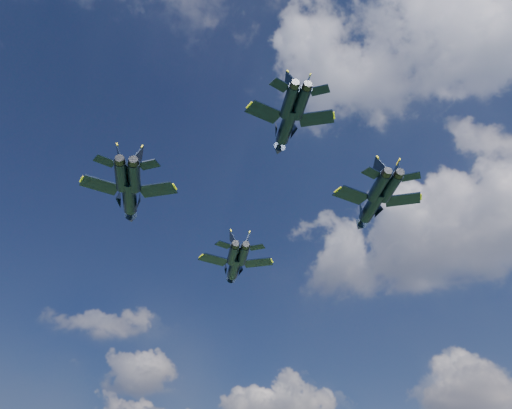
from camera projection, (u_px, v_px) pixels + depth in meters
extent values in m
cylinder|color=black|center=(235.00, 266.00, 100.99)|extent=(7.78, 8.46, 1.92)
cone|color=black|center=(231.00, 281.00, 106.14)|extent=(3.19, 3.28, 1.81)
ellipsoid|color=brown|center=(232.00, 272.00, 104.24)|extent=(2.80, 2.98, 0.87)
cube|color=black|center=(214.00, 260.00, 98.72)|extent=(4.67, 5.62, 0.19)
cube|color=black|center=(258.00, 263.00, 99.70)|extent=(5.54, 4.24, 0.19)
cube|color=black|center=(224.00, 245.00, 94.15)|extent=(2.39, 2.96, 0.15)
cube|color=black|center=(257.00, 247.00, 94.86)|extent=(2.86, 2.15, 0.15)
cube|color=black|center=(233.00, 240.00, 95.87)|extent=(2.64, 1.97, 3.21)
cube|color=black|center=(247.00, 241.00, 96.17)|extent=(1.88, 2.84, 3.21)
cylinder|color=black|center=(129.00, 196.00, 81.68)|extent=(7.99, 8.77, 1.98)
cone|color=black|center=(131.00, 219.00, 87.00)|extent=(3.29, 3.39, 1.87)
ellipsoid|color=brown|center=(131.00, 206.00, 85.03)|extent=(2.88, 3.08, 0.90)
cube|color=black|center=(100.00, 185.00, 79.36)|extent=(4.85, 5.81, 0.20)
cube|color=black|center=(157.00, 190.00, 80.32)|extent=(5.72, 4.35, 0.20)
cube|color=black|center=(105.00, 161.00, 74.63)|extent=(2.49, 3.06, 0.15)
cube|color=black|center=(149.00, 165.00, 75.32)|extent=(2.94, 2.20, 0.15)
cube|color=black|center=(119.00, 157.00, 76.39)|extent=(2.71, 2.06, 3.31)
cube|color=black|center=(138.00, 158.00, 76.68)|extent=(1.93, 2.94, 3.31)
cylinder|color=black|center=(373.00, 205.00, 87.70)|extent=(8.19, 8.88, 2.02)
cone|color=black|center=(360.00, 226.00, 93.11)|extent=(3.36, 3.44, 1.90)
ellipsoid|color=brown|center=(365.00, 214.00, 91.11)|extent=(2.95, 3.12, 0.92)
cube|color=black|center=(352.00, 195.00, 85.31)|extent=(4.90, 5.91, 0.20)
cube|color=black|center=(403.00, 200.00, 86.36)|extent=(5.83, 4.47, 0.20)
cube|color=black|center=(372.00, 173.00, 80.51)|extent=(2.51, 3.11, 0.16)
cube|color=black|center=(411.00, 177.00, 81.26)|extent=(3.01, 2.26, 0.16)
cube|color=black|center=(380.00, 169.00, 82.31)|extent=(2.78, 2.07, 3.37)
cube|color=black|center=(396.00, 170.00, 82.63)|extent=(1.97, 2.98, 3.37)
cylinder|color=black|center=(287.00, 125.00, 70.34)|extent=(6.71, 7.04, 1.62)
cone|color=black|center=(278.00, 150.00, 74.68)|extent=(2.72, 2.76, 1.53)
ellipsoid|color=brown|center=(282.00, 137.00, 73.07)|extent=(2.40, 2.49, 0.74)
cube|color=black|center=(264.00, 112.00, 68.36)|extent=(3.88, 4.74, 0.16)
cube|color=black|center=(316.00, 118.00, 69.33)|extent=(4.71, 3.67, 0.16)
cube|color=black|center=(280.00, 85.00, 64.53)|extent=(1.98, 2.48, 0.13)
cube|color=black|center=(320.00, 90.00, 65.23)|extent=(2.44, 1.86, 0.13)
cube|color=black|center=(290.00, 83.00, 66.01)|extent=(2.27, 1.62, 2.71)
cube|color=black|center=(306.00, 85.00, 66.30)|extent=(1.59, 2.37, 2.71)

